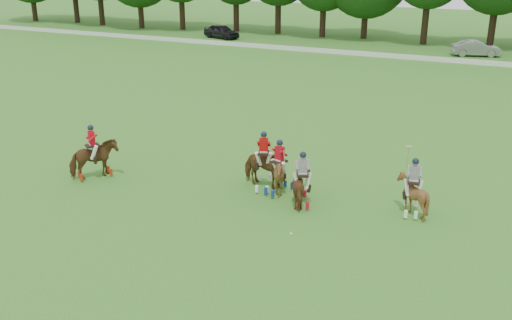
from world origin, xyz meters
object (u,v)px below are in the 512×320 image
at_px(polo_red_a, 94,159).
at_px(polo_red_b, 264,168).
at_px(car_left, 221,31).
at_px(polo_ball, 291,234).
at_px(polo_stripe_a, 302,186).
at_px(car_mid, 476,48).
at_px(polo_stripe_b, 412,194).
at_px(polo_red_c, 279,174).

height_order(polo_red_a, polo_red_b, polo_red_b).
xyz_separation_m(car_left, polo_ball, (25.37, -41.26, -0.74)).
height_order(car_left, polo_stripe_a, polo_stripe_a).
xyz_separation_m(car_mid, polo_stripe_a, (-2.73, -38.68, 0.06)).
bearing_deg(polo_ball, polo_red_a, 172.49).
xyz_separation_m(car_left, polo_stripe_b, (28.82, -37.68, 0.02)).
bearing_deg(polo_red_b, polo_ball, -52.40).
height_order(polo_red_c, polo_stripe_a, polo_red_c).
relative_size(car_mid, polo_stripe_b, 1.59).
distance_m(car_left, polo_stripe_b, 47.44).
bearing_deg(polo_stripe_a, polo_red_a, -172.10).
relative_size(car_left, polo_stripe_b, 1.65).
bearing_deg(car_left, polo_ball, -130.07).
height_order(car_mid, polo_red_b, polo_red_b).
distance_m(polo_red_a, polo_ball, 9.97).
bearing_deg(car_mid, polo_ball, 159.96).
xyz_separation_m(polo_red_a, polo_stripe_b, (13.30, 2.28, -0.09)).
bearing_deg(polo_red_c, car_mid, 84.04).
bearing_deg(car_left, car_mid, -71.66).
height_order(car_mid, polo_stripe_b, polo_stripe_b).
relative_size(polo_stripe_b, polo_ball, 30.96).
xyz_separation_m(car_left, polo_red_c, (23.52, -38.05, 0.05)).
height_order(car_left, polo_ball, car_left).
height_order(polo_red_a, polo_stripe_a, polo_red_a).
distance_m(polo_stripe_b, polo_ball, 5.03).
bearing_deg(car_mid, polo_red_a, 146.23).
distance_m(polo_red_a, polo_red_b, 7.50).
xyz_separation_m(polo_red_b, polo_stripe_b, (6.12, 0.12, -0.11)).
xyz_separation_m(car_mid, polo_red_a, (-11.97, -39.97, 0.16)).
bearing_deg(polo_red_a, car_left, 111.23).
relative_size(car_mid, polo_red_b, 1.78).
distance_m(car_left, polo_red_a, 42.87).
bearing_deg(polo_red_c, polo_stripe_b, 3.94).
bearing_deg(car_mid, polo_stripe_b, 164.93).
height_order(car_mid, polo_stripe_a, polo_stripe_a).
height_order(car_left, polo_red_b, polo_red_b).
xyz_separation_m(car_left, car_mid, (27.50, 0.00, -0.05)).
bearing_deg(polo_red_a, polo_stripe_b, 9.74).
relative_size(car_mid, polo_stripe_a, 2.01).
distance_m(polo_red_b, polo_red_c, 0.86).
height_order(car_mid, polo_ball, car_mid).
bearing_deg(polo_stripe_b, car_mid, 92.02).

